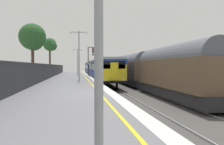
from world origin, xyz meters
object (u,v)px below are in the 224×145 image
Objects in this scene: speed_limit_sign at (89,67)px; platform_lamp_mid at (79,52)px; signal_gantry at (90,58)px; freight_train_adjacent_track at (122,68)px; background_tree_left at (50,45)px; platform_lamp_far at (78,59)px; background_tree_centre at (33,38)px; commuter_train_at_platform at (97,68)px.

platform_lamp_mid reaches higher than speed_limit_sign.
signal_gantry is 14.71m from platform_lamp_mid.
background_tree_left is at bearing 135.18° from freight_train_adjacent_track.
platform_lamp_far is 0.65× the size of background_tree_centre.
platform_lamp_far is 13.63m from background_tree_centre.
platform_lamp_mid is 0.70× the size of background_tree_centre.
speed_limit_sign is 11.00m from platform_lamp_far.
platform_lamp_far is at bearing 99.02° from speed_limit_sign.
freight_train_adjacent_track is at bearing 25.01° from speed_limit_sign.
platform_lamp_mid is 0.69× the size of background_tree_left.
background_tree_left reaches higher than platform_lamp_mid.
background_tree_left is (-13.43, 13.35, 4.94)m from freight_train_adjacent_track.
speed_limit_sign is at bearing 6.50° from background_tree_centre.
commuter_train_at_platform is 17.90m from platform_lamp_mid.
platform_lamp_mid is (-3.56, -17.43, 1.97)m from commuter_train_at_platform.
commuter_train_at_platform is at bearing 62.79° from signal_gantry.
background_tree_left is (-9.43, 8.65, 5.04)m from commuter_train_at_platform.
commuter_train_at_platform is at bearing -43.27° from platform_lamp_far.
background_tree_centre is (-0.58, -17.01, -0.58)m from background_tree_left.
commuter_train_at_platform is 13.75m from background_tree_left.
background_tree_centre is (-6.46, -11.71, 2.68)m from platform_lamp_far.
signal_gantry reaches higher than commuter_train_at_platform.
freight_train_adjacent_track is 19.57m from background_tree_left.
signal_gantry is 0.93× the size of platform_lamp_mid.
background_tree_centre is (-10.01, -8.36, 4.46)m from commuter_train_at_platform.
platform_lamp_far is at bearing 136.73° from commuter_train_at_platform.
signal_gantry is 6.56m from platform_lamp_far.
commuter_train_at_platform is 5.20m from platform_lamp_far.
freight_train_adjacent_track is at bearing -46.78° from platform_lamp_far.
commuter_train_at_platform is 7.65× the size of platform_lamp_far.
signal_gantry is 0.65× the size of background_tree_centre.
background_tree_centre is (-6.46, 9.08, 2.49)m from platform_lamp_mid.
speed_limit_sign is (-0.37, -4.56, -1.54)m from signal_gantry.
background_tree_centre reaches higher than freight_train_adjacent_track.
background_tree_centre reaches higher than signal_gantry.
freight_train_adjacent_track is at bearing 59.30° from platform_lamp_mid.
speed_limit_sign is 0.47× the size of platform_lamp_mid.
freight_train_adjacent_track is 10.36× the size of platform_lamp_far.
platform_lamp_far is (0.00, 20.78, -0.19)m from platform_lamp_mid.
platform_lamp_mid reaches higher than signal_gantry.
commuter_train_at_platform is 3.75m from signal_gantry.
speed_limit_sign is 18.38m from background_tree_left.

